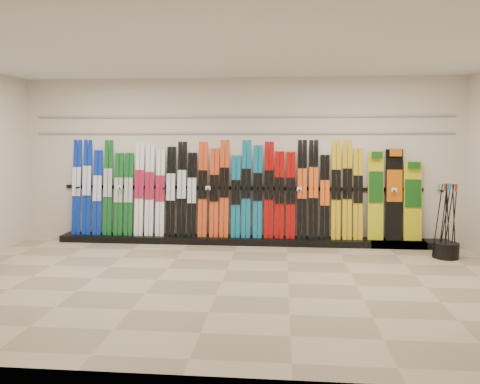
{
  "coord_description": "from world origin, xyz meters",
  "views": [
    {
      "loc": [
        0.79,
        -6.05,
        1.93
      ],
      "look_at": [
        0.15,
        1.0,
        1.1
      ],
      "focal_mm": 35.0,
      "sensor_mm": 36.0,
      "label": 1
    }
  ],
  "objects": [
    {
      "name": "floor",
      "position": [
        0.0,
        0.0,
        0.0
      ],
      "size": [
        8.0,
        8.0,
        0.0
      ],
      "primitive_type": "plane",
      "color": "gray",
      "rests_on": "ground"
    },
    {
      "name": "back_wall",
      "position": [
        0.0,
        2.5,
        1.5
      ],
      "size": [
        8.0,
        0.0,
        8.0
      ],
      "primitive_type": "plane",
      "rotation": [
        1.57,
        0.0,
        0.0
      ],
      "color": "beige",
      "rests_on": "floor"
    },
    {
      "name": "ceiling",
      "position": [
        0.0,
        0.0,
        3.0
      ],
      "size": [
        8.0,
        8.0,
        0.0
      ],
      "primitive_type": "plane",
      "rotation": [
        3.14,
        0.0,
        0.0
      ],
      "color": "silver",
      "rests_on": "back_wall"
    },
    {
      "name": "ski_rack_base",
      "position": [
        0.22,
        2.28,
        0.06
      ],
      "size": [
        8.0,
        0.4,
        0.12
      ],
      "primitive_type": "cube",
      "color": "black",
      "rests_on": "floor"
    },
    {
      "name": "skis",
      "position": [
        -0.45,
        2.36,
        0.96
      ],
      "size": [
        5.37,
        0.3,
        1.83
      ],
      "color": "#0A2CB5",
      "rests_on": "ski_rack_base"
    },
    {
      "name": "snowboards",
      "position": [
        2.77,
        2.36,
        0.88
      ],
      "size": [
        0.93,
        0.25,
        1.6
      ],
      "color": "gold",
      "rests_on": "ski_rack_base"
    },
    {
      "name": "pole_bin",
      "position": [
        3.43,
        1.56,
        0.12
      ],
      "size": [
        0.4,
        0.4,
        0.25
      ],
      "primitive_type": "cylinder",
      "color": "black",
      "rests_on": "floor"
    },
    {
      "name": "ski_poles",
      "position": [
        3.43,
        1.58,
        0.61
      ],
      "size": [
        0.39,
        0.27,
        1.18
      ],
      "color": "black",
      "rests_on": "pole_bin"
    },
    {
      "name": "slatwall_rail_0",
      "position": [
        0.0,
        2.48,
        2.0
      ],
      "size": [
        7.6,
        0.02,
        0.03
      ],
      "primitive_type": "cube",
      "color": "gray",
      "rests_on": "back_wall"
    },
    {
      "name": "slatwall_rail_1",
      "position": [
        0.0,
        2.48,
        2.3
      ],
      "size": [
        7.6,
        0.02,
        0.03
      ],
      "primitive_type": "cube",
      "color": "gray",
      "rests_on": "back_wall"
    }
  ]
}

